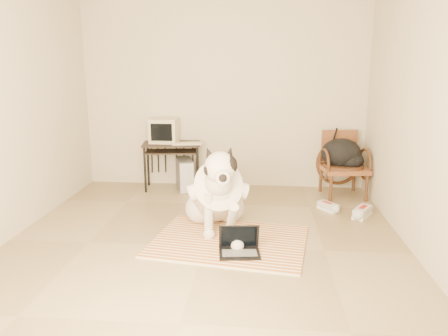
# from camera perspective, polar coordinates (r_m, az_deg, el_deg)

# --- Properties ---
(floor) EXTENTS (4.50, 4.50, 0.00)m
(floor) POSITION_cam_1_polar(r_m,az_deg,el_deg) (4.37, -2.63, -10.21)
(floor) COLOR #8B7755
(floor) RESTS_ON ground
(wall_back) EXTENTS (4.50, 0.00, 4.50)m
(wall_back) POSITION_cam_1_polar(r_m,az_deg,el_deg) (6.25, -0.06, 9.82)
(wall_back) COLOR #C1B59E
(wall_back) RESTS_ON floor
(wall_front) EXTENTS (4.50, 0.00, 4.50)m
(wall_front) POSITION_cam_1_polar(r_m,az_deg,el_deg) (1.84, -12.19, 0.27)
(wall_front) COLOR #C1B59E
(wall_front) RESTS_ON floor
(wall_right) EXTENTS (0.00, 4.50, 4.50)m
(wall_right) POSITION_cam_1_polar(r_m,az_deg,el_deg) (4.24, 25.21, 6.73)
(wall_right) COLOR #C1B59E
(wall_right) RESTS_ON floor
(rug) EXTENTS (1.67, 1.38, 0.02)m
(rug) POSITION_cam_1_polar(r_m,az_deg,el_deg) (4.47, 0.67, -9.54)
(rug) COLOR #BD4B0C
(rug) RESTS_ON floor
(dog) EXTENTS (0.69, 1.33, 1.01)m
(dog) POSITION_cam_1_polar(r_m,az_deg,el_deg) (4.67, -0.92, -3.42)
(dog) COLOR silver
(dog) RESTS_ON rug
(laptop) EXTENTS (0.41, 0.31, 0.27)m
(laptop) POSITION_cam_1_polar(r_m,az_deg,el_deg) (4.17, 2.00, -10.20)
(laptop) COLOR black
(laptop) RESTS_ON rug
(computer_desk) EXTENTS (0.85, 0.55, 0.66)m
(computer_desk) POSITION_cam_1_polar(r_m,az_deg,el_deg) (6.20, -6.88, 2.40)
(computer_desk) COLOR black
(computer_desk) RESTS_ON floor
(crt_monitor) EXTENTS (0.39, 0.37, 0.34)m
(crt_monitor) POSITION_cam_1_polar(r_m,az_deg,el_deg) (6.24, -7.78, 4.89)
(crt_monitor) COLOR #BFB396
(crt_monitor) RESTS_ON computer_desk
(desk_keyboard) EXTENTS (0.43, 0.22, 0.03)m
(desk_keyboard) POSITION_cam_1_polar(r_m,az_deg,el_deg) (6.06, -4.87, 3.22)
(desk_keyboard) COLOR #BFB396
(desk_keyboard) RESTS_ON computer_desk
(pc_tower) EXTENTS (0.33, 0.50, 0.44)m
(pc_tower) POSITION_cam_1_polar(r_m,az_deg,el_deg) (6.21, -5.15, -0.85)
(pc_tower) COLOR #545456
(pc_tower) RESTS_ON floor
(rattan_chair) EXTENTS (0.64, 0.63, 0.87)m
(rattan_chair) POSITION_cam_1_polar(r_m,az_deg,el_deg) (6.07, 15.24, 0.50)
(rattan_chair) COLOR brown
(rattan_chair) RESTS_ON floor
(backpack) EXTENTS (0.55, 0.44, 0.39)m
(backpack) POSITION_cam_1_polar(r_m,az_deg,el_deg) (6.01, 15.26, 1.74)
(backpack) COLOR black
(backpack) RESTS_ON rattan_chair
(sneaker_left) EXTENTS (0.26, 0.30, 0.10)m
(sneaker_left) POSITION_cam_1_polar(r_m,az_deg,el_deg) (5.51, 13.43, -4.96)
(sneaker_left) COLOR silver
(sneaker_left) RESTS_ON floor
(sneaker_right) EXTENTS (0.29, 0.35, 0.12)m
(sneaker_right) POSITION_cam_1_polar(r_m,az_deg,el_deg) (5.40, 17.61, -5.55)
(sneaker_right) COLOR silver
(sneaker_right) RESTS_ON floor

